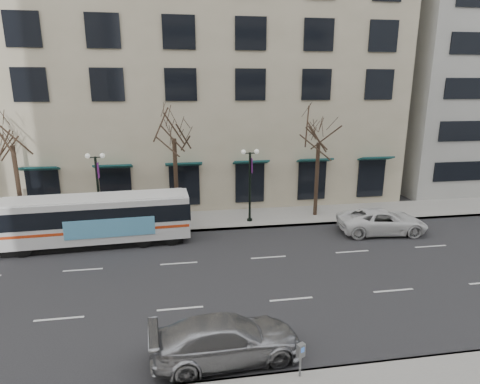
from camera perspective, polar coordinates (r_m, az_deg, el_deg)
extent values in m
plane|color=black|center=(20.35, -8.61, -12.74)|extent=(160.00, 160.00, 0.00)
cube|color=gray|center=(29.01, 1.09, -3.73)|extent=(80.00, 4.00, 0.15)
cube|color=tan|center=(39.16, -12.84, 18.52)|extent=(40.00, 20.00, 24.00)
cylinder|color=black|center=(29.42, -28.93, 0.28)|extent=(0.28, 0.28, 5.74)
cylinder|color=black|center=(27.59, -9.08, 1.36)|extent=(0.28, 0.28, 5.95)
cylinder|color=black|center=(29.36, 10.84, 1.62)|extent=(0.28, 0.28, 5.46)
cylinder|color=black|center=(27.61, -19.46, -0.34)|extent=(0.16, 0.16, 5.00)
cylinder|color=black|center=(28.29, -19.05, -4.93)|extent=(0.36, 0.36, 0.30)
cube|color=black|center=(27.10, -19.91, 4.66)|extent=(0.90, 0.06, 0.06)
sphere|color=silver|center=(27.17, -20.87, 4.81)|extent=(0.32, 0.32, 0.32)
sphere|color=silver|center=(27.00, -18.99, 4.92)|extent=(0.32, 0.32, 0.32)
cube|color=#631D6E|center=(27.23, -19.51, 2.92)|extent=(0.04, 0.45, 1.00)
cylinder|color=black|center=(27.56, 1.41, 0.51)|extent=(0.16, 0.16, 5.00)
cylinder|color=black|center=(28.25, 1.38, -4.10)|extent=(0.36, 0.36, 0.30)
cube|color=black|center=(27.05, 1.44, 5.54)|extent=(0.90, 0.06, 0.06)
sphere|color=silver|center=(26.95, 0.50, 5.73)|extent=(0.32, 0.32, 0.32)
sphere|color=silver|center=(27.11, 2.38, 5.77)|extent=(0.32, 0.32, 0.32)
cube|color=#631D6E|center=(27.22, 1.68, 3.78)|extent=(0.04, 0.45, 1.00)
cube|color=silver|center=(25.55, -19.84, -3.52)|extent=(11.16, 2.95, 2.53)
cube|color=black|center=(26.02, -19.56, -6.50)|extent=(10.26, 2.62, 0.41)
cube|color=black|center=(25.39, -19.30, -2.65)|extent=(10.72, 2.97, 1.01)
cube|color=red|center=(25.68, -19.75, -4.44)|extent=(11.05, 2.97, 0.17)
cube|color=#56A5D2|center=(24.36, -18.00, -4.89)|extent=(5.06, 0.31, 1.10)
cube|color=silver|center=(25.18, -20.10, -0.73)|extent=(10.59, 2.69, 0.07)
cylinder|color=black|center=(25.83, -28.47, -7.18)|extent=(0.93, 0.30, 0.92)
cylinder|color=black|center=(27.73, -27.29, -5.55)|extent=(0.93, 0.30, 0.92)
cylinder|color=black|center=(24.70, -13.51, -6.66)|extent=(0.93, 0.30, 0.92)
cylinder|color=black|center=(26.68, -13.42, -5.00)|extent=(0.93, 0.30, 0.92)
cylinder|color=black|center=(24.69, -9.64, -6.46)|extent=(0.93, 0.30, 0.92)
cylinder|color=black|center=(26.67, -9.85, -4.81)|extent=(0.93, 0.30, 0.92)
imported|color=#98999F|center=(15.03, -1.98, -20.20)|extent=(5.48, 2.56, 1.55)
imported|color=silver|center=(27.82, 19.55, -3.93)|extent=(5.88, 3.11, 1.58)
cylinder|color=slate|center=(14.42, 8.55, -23.15)|extent=(0.07, 0.07, 0.84)
cube|color=slate|center=(14.08, 8.65, -21.37)|extent=(0.31, 0.26, 0.47)
cube|color=blue|center=(13.97, 8.61, -21.35)|extent=(0.13, 0.07, 0.17)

